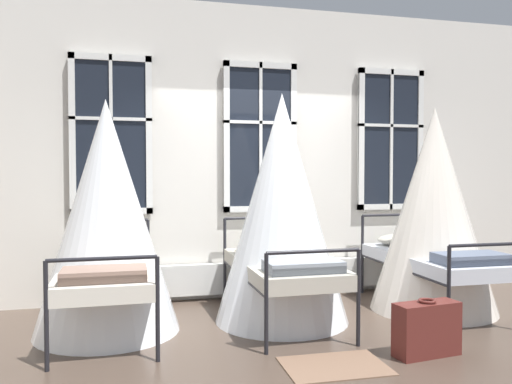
{
  "coord_description": "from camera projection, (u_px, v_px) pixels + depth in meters",
  "views": [
    {
      "loc": [
        -1.54,
        -4.8,
        1.5
      ],
      "look_at": [
        -0.31,
        0.18,
        1.31
      ],
      "focal_mm": 36.14,
      "sensor_mm": 36.0,
      "label": 1
    }
  ],
  "objects": [
    {
      "name": "rug_second",
      "position": [
        335.0,
        366.0,
        3.99
      ],
      "size": [
        0.81,
        0.57,
        0.01
      ],
      "primitive_type": "cube",
      "rotation": [
        0.0,
        0.0,
        -0.01
      ],
      "color": "brown",
      "rests_on": "ground"
    },
    {
      "name": "cot_first",
      "position": [
        107.0,
        220.0,
        4.85
      ],
      "size": [
        1.35,
        1.86,
        2.2
      ],
      "rotation": [
        0.0,
        0.0,
        1.58
      ],
      "color": "black",
      "rests_on": "ground"
    },
    {
      "name": "ground",
      "position": [
        291.0,
        325.0,
        5.08
      ],
      "size": [
        20.72,
        20.72,
        0.0
      ],
      "primitive_type": "plane",
      "color": "#4C3D33"
    },
    {
      "name": "window_bank",
      "position": [
        261.0,
        203.0,
        6.21
      ],
      "size": [
        4.36,
        0.1,
        2.76
      ],
      "color": "black",
      "rests_on": "ground"
    },
    {
      "name": "cot_second",
      "position": [
        282.0,
        211.0,
        5.21
      ],
      "size": [
        1.35,
        1.86,
        2.3
      ],
      "rotation": [
        0.0,
        0.0,
        1.58
      ],
      "color": "black",
      "rests_on": "ground"
    },
    {
      "name": "back_wall_with_windows",
      "position": [
        258.0,
        152.0,
        6.3
      ],
      "size": [
        8.57,
        0.1,
        3.52
      ],
      "primitive_type": "cube",
      "color": "silver",
      "rests_on": "ground"
    },
    {
      "name": "suitcase_dark",
      "position": [
        427.0,
        329.0,
        4.23
      ],
      "size": [
        0.58,
        0.28,
        0.47
      ],
      "rotation": [
        0.0,
        0.0,
        0.14
      ],
      "color": "#5B231E",
      "rests_on": "ground"
    },
    {
      "name": "cot_third",
      "position": [
        434.0,
        213.0,
        5.63
      ],
      "size": [
        1.35,
        1.86,
        2.22
      ],
      "rotation": [
        0.0,
        0.0,
        1.56
      ],
      "color": "black",
      "rests_on": "ground"
    }
  ]
}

